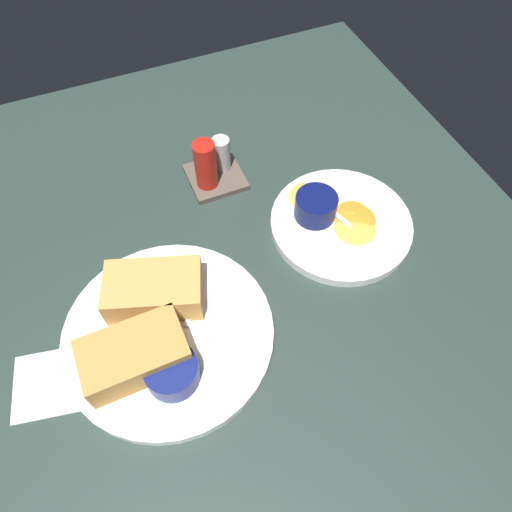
% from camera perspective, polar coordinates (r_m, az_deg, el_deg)
% --- Properties ---
extents(ground_plane, '(1.10, 1.10, 0.03)m').
position_cam_1_polar(ground_plane, '(0.70, -7.73, -5.59)').
color(ground_plane, '#283833').
extents(plate_sandwich_main, '(0.29, 0.29, 0.02)m').
position_cam_1_polar(plate_sandwich_main, '(0.66, -10.51, -9.26)').
color(plate_sandwich_main, white).
rests_on(plate_sandwich_main, ground_plane).
extents(sandwich_half_near, '(0.15, 0.11, 0.05)m').
position_cam_1_polar(sandwich_half_near, '(0.66, -12.23, -4.04)').
color(sandwich_half_near, tan).
rests_on(sandwich_half_near, plate_sandwich_main).
extents(sandwich_half_far, '(0.13, 0.08, 0.05)m').
position_cam_1_polar(sandwich_half_far, '(0.62, -14.48, -11.49)').
color(sandwich_half_far, '#C68C42').
rests_on(sandwich_half_far, plate_sandwich_main).
extents(ramekin_dark_sauce, '(0.07, 0.07, 0.04)m').
position_cam_1_polar(ramekin_dark_sauce, '(0.61, -10.15, -13.59)').
color(ramekin_dark_sauce, navy).
rests_on(ramekin_dark_sauce, plate_sandwich_main).
extents(spoon_by_dark_ramekin, '(0.06, 0.09, 0.01)m').
position_cam_1_polar(spoon_by_dark_ramekin, '(0.64, -8.76, -9.57)').
color(spoon_by_dark_ramekin, silver).
rests_on(spoon_by_dark_ramekin, plate_sandwich_main).
extents(plate_chips_companion, '(0.22, 0.22, 0.02)m').
position_cam_1_polar(plate_chips_companion, '(0.76, 10.21, 3.84)').
color(plate_chips_companion, white).
rests_on(plate_chips_companion, ground_plane).
extents(ramekin_light_gravy, '(0.07, 0.07, 0.04)m').
position_cam_1_polar(ramekin_light_gravy, '(0.74, 7.26, 6.04)').
color(ramekin_light_gravy, '#0C144C').
rests_on(ramekin_light_gravy, plate_chips_companion).
extents(spoon_by_gravy_ramekin, '(0.04, 0.10, 0.01)m').
position_cam_1_polar(spoon_by_gravy_ramekin, '(0.77, 7.83, 6.59)').
color(spoon_by_gravy_ramekin, silver).
rests_on(spoon_by_gravy_ramekin, plate_chips_companion).
extents(plantain_chip_scatter, '(0.13, 0.17, 0.01)m').
position_cam_1_polar(plantain_chip_scatter, '(0.76, 10.49, 5.02)').
color(plantain_chip_scatter, orange).
rests_on(plantain_chip_scatter, plate_chips_companion).
extents(condiment_caddy, '(0.09, 0.09, 0.10)m').
position_cam_1_polar(condiment_caddy, '(0.79, -5.28, 10.73)').
color(condiment_caddy, brown).
rests_on(condiment_caddy, ground_plane).
extents(paper_napkin_folded, '(0.12, 0.11, 0.00)m').
position_cam_1_polar(paper_napkin_folded, '(0.68, -22.96, -13.79)').
color(paper_napkin_folded, white).
rests_on(paper_napkin_folded, ground_plane).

